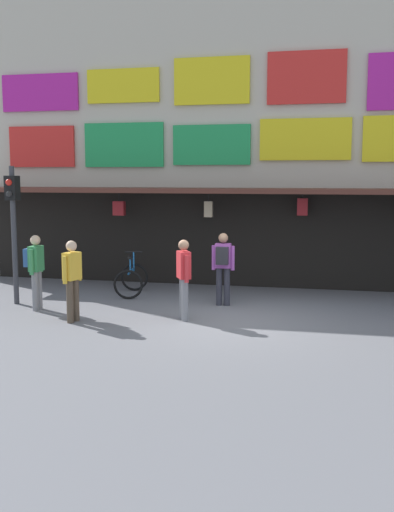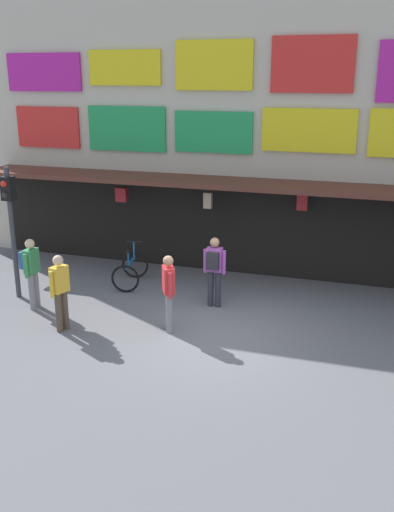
{
  "view_description": "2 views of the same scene",
  "coord_description": "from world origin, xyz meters",
  "px_view_note": "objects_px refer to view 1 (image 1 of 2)",
  "views": [
    {
      "loc": [
        2.01,
        -12.15,
        2.99
      ],
      "look_at": [
        -0.91,
        0.77,
        1.22
      ],
      "focal_mm": 42.62,
      "sensor_mm": 36.0,
      "label": 1
    },
    {
      "loc": [
        2.96,
        -10.5,
        5.19
      ],
      "look_at": [
        -0.84,
        1.35,
        1.23
      ],
      "focal_mm": 39.77,
      "sensor_mm": 36.0,
      "label": 2
    }
  ],
  "objects_px": {
    "pedestrian_in_white": "(35,266)",
    "pedestrian_in_yellow": "(72,276)",
    "bicycle_parked": "(131,279)",
    "traffic_light_near": "(13,213)",
    "pedestrian_in_black": "(184,275)",
    "pedestrian_in_purple": "(223,263)"
  },
  "relations": [
    {
      "from": "bicycle_parked",
      "to": "pedestrian_in_yellow",
      "type": "distance_m",
      "value": 3.05
    },
    {
      "from": "pedestrian_in_purple",
      "to": "pedestrian_in_yellow",
      "type": "distance_m",
      "value": 3.51
    },
    {
      "from": "pedestrian_in_purple",
      "to": "pedestrian_in_black",
      "type": "height_order",
      "value": "same"
    },
    {
      "from": "pedestrian_in_purple",
      "to": "pedestrian_in_black",
      "type": "distance_m",
      "value": 1.66
    },
    {
      "from": "bicycle_parked",
      "to": "pedestrian_in_white",
      "type": "bearing_deg",
      "value": -125.69
    },
    {
      "from": "pedestrian_in_white",
      "to": "pedestrian_in_black",
      "type": "xyz_separation_m",
      "value": [
        3.45,
        -0.21,
        -0.04
      ]
    },
    {
      "from": "pedestrian_in_white",
      "to": "pedestrian_in_yellow",
      "type": "bearing_deg",
      "value": -34.45
    },
    {
      "from": "pedestrian_in_yellow",
      "to": "pedestrian_in_white",
      "type": "relative_size",
      "value": 1.0
    },
    {
      "from": "pedestrian_in_yellow",
      "to": "bicycle_parked",
      "type": "bearing_deg",
      "value": 85.39
    },
    {
      "from": "traffic_light_near",
      "to": "bicycle_parked",
      "type": "distance_m",
      "value": 3.3
    },
    {
      "from": "pedestrian_in_yellow",
      "to": "pedestrian_in_black",
      "type": "distance_m",
      "value": 2.27
    },
    {
      "from": "pedestrian_in_purple",
      "to": "pedestrian_in_yellow",
      "type": "bearing_deg",
      "value": -140.55
    },
    {
      "from": "traffic_light_near",
      "to": "pedestrian_in_black",
      "type": "height_order",
      "value": "traffic_light_near"
    },
    {
      "from": "pedestrian_in_yellow",
      "to": "pedestrian_in_black",
      "type": "xyz_separation_m",
      "value": [
        2.18,
        0.66,
        0.0
      ]
    },
    {
      "from": "bicycle_parked",
      "to": "pedestrian_in_white",
      "type": "distance_m",
      "value": 2.67
    },
    {
      "from": "pedestrian_in_black",
      "to": "pedestrian_in_yellow",
      "type": "bearing_deg",
      "value": -163.05
    },
    {
      "from": "bicycle_parked",
      "to": "pedestrian_in_purple",
      "type": "height_order",
      "value": "pedestrian_in_purple"
    },
    {
      "from": "traffic_light_near",
      "to": "pedestrian_in_white",
      "type": "relative_size",
      "value": 1.9
    },
    {
      "from": "traffic_light_near",
      "to": "pedestrian_in_white",
      "type": "bearing_deg",
      "value": -32.48
    },
    {
      "from": "traffic_light_near",
      "to": "pedestrian_in_white",
      "type": "distance_m",
      "value": 1.47
    },
    {
      "from": "bicycle_parked",
      "to": "traffic_light_near",
      "type": "bearing_deg",
      "value": -144.62
    },
    {
      "from": "traffic_light_near",
      "to": "pedestrian_in_purple",
      "type": "relative_size",
      "value": 1.9
    }
  ]
}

